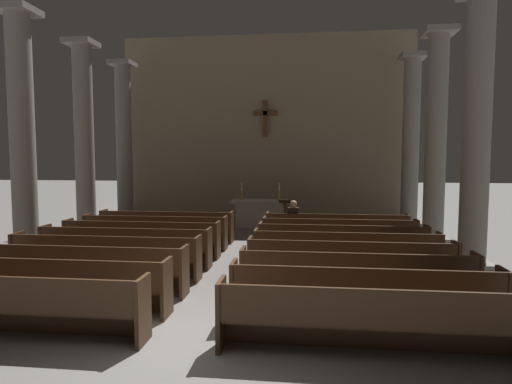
{
  "coord_description": "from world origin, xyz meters",
  "views": [
    {
      "loc": [
        1.68,
        -5.68,
        2.6
      ],
      "look_at": [
        0.0,
        8.91,
        1.41
      ],
      "focal_mm": 30.53,
      "sensor_mm": 36.0,
      "label": 1
    }
  ],
  "objects_px": {
    "column_right_third": "(436,141)",
    "column_right_fourth": "(411,144)",
    "pew_left_row_5": "(125,247)",
    "pew_right_row_4": "(350,263)",
    "pew_right_row_6": "(342,243)",
    "pew_right_row_2": "(364,295)",
    "pew_right_row_3": "(356,277)",
    "pew_left_row_2": "(49,284)",
    "pew_right_row_1": "(374,320)",
    "column_right_second": "(476,136)",
    "column_left_third": "(84,142)",
    "pew_left_row_4": "(105,256)",
    "candlestick_right": "(279,195)",
    "pew_right_row_7": "(339,235)",
    "pew_right_row_5": "(346,252)",
    "pew_right_row_8": "(336,229)",
    "candlestick_left": "(242,194)",
    "altar": "(260,213)",
    "pew_left_row_1": "(7,305)",
    "lectern": "(285,217)",
    "pew_left_row_3": "(80,269)",
    "column_left_fourth": "(124,145)",
    "pew_left_row_8": "(166,226)",
    "pew_left_row_7": "(155,232)",
    "column_left_second": "(22,138)",
    "pew_left_row_6": "(141,238)",
    "lone_worshipper": "(293,221)"
  },
  "relations": [
    {
      "from": "pew_right_row_4",
      "to": "candlestick_left",
      "type": "height_order",
      "value": "candlestick_left"
    },
    {
      "from": "pew_left_row_5",
      "to": "pew_right_row_8",
      "type": "bearing_deg",
      "value": 30.92
    },
    {
      "from": "pew_right_row_5",
      "to": "column_left_third",
      "type": "relative_size",
      "value": 0.65
    },
    {
      "from": "pew_left_row_2",
      "to": "pew_right_row_1",
      "type": "xyz_separation_m",
      "value": [
        5.15,
        -1.03,
        0.0
      ]
    },
    {
      "from": "pew_right_row_1",
      "to": "candlestick_left",
      "type": "bearing_deg",
      "value": 107.58
    },
    {
      "from": "pew_left_row_6",
      "to": "pew_left_row_7",
      "type": "height_order",
      "value": "same"
    },
    {
      "from": "pew_left_row_4",
      "to": "pew_right_row_8",
      "type": "bearing_deg",
      "value": 38.61
    },
    {
      "from": "pew_right_row_4",
      "to": "pew_right_row_8",
      "type": "xyz_separation_m",
      "value": [
        0.0,
        4.11,
        0.0
      ]
    },
    {
      "from": "pew_right_row_2",
      "to": "pew_right_row_4",
      "type": "bearing_deg",
      "value": 90.0
    },
    {
      "from": "pew_right_row_5",
      "to": "candlestick_right",
      "type": "distance_m",
      "value": 6.54
    },
    {
      "from": "column_right_third",
      "to": "column_right_fourth",
      "type": "xyz_separation_m",
      "value": [
        0.0,
        3.11,
        0.0
      ]
    },
    {
      "from": "column_right_second",
      "to": "pew_left_row_6",
      "type": "bearing_deg",
      "value": 176.84
    },
    {
      "from": "pew_right_row_8",
      "to": "column_left_fourth",
      "type": "distance_m",
      "value": 9.24
    },
    {
      "from": "column_right_third",
      "to": "pew_right_row_5",
      "type": "bearing_deg",
      "value": -128.16
    },
    {
      "from": "pew_left_row_4",
      "to": "candlestick_right",
      "type": "xyz_separation_m",
      "value": [
        3.28,
        7.26,
        0.73
      ]
    },
    {
      "from": "pew_left_row_1",
      "to": "pew_right_row_4",
      "type": "distance_m",
      "value": 6.01
    },
    {
      "from": "pew_left_row_4",
      "to": "pew_right_row_8",
      "type": "height_order",
      "value": "same"
    },
    {
      "from": "pew_right_row_2",
      "to": "pew_right_row_7",
      "type": "xyz_separation_m",
      "value": [
        0.0,
        5.14,
        0.0
      ]
    },
    {
      "from": "pew_right_row_3",
      "to": "altar",
      "type": "height_order",
      "value": "altar"
    },
    {
      "from": "column_right_third",
      "to": "column_left_third",
      "type": "bearing_deg",
      "value": 180.0
    },
    {
      "from": "pew_left_row_1",
      "to": "pew_right_row_2",
      "type": "relative_size",
      "value": 1.0
    },
    {
      "from": "column_left_fourth",
      "to": "lone_worshipper",
      "type": "xyz_separation_m",
      "value": [
        6.79,
        -3.67,
        -2.38
      ]
    },
    {
      "from": "column_right_fourth",
      "to": "candlestick_left",
      "type": "relative_size",
      "value": 10.05
    },
    {
      "from": "column_right_third",
      "to": "altar",
      "type": "distance_m",
      "value": 6.55
    },
    {
      "from": "pew_right_row_2",
      "to": "altar",
      "type": "distance_m",
      "value": 9.66
    },
    {
      "from": "pew_left_row_4",
      "to": "pew_left_row_7",
      "type": "relative_size",
      "value": 1.0
    },
    {
      "from": "pew_right_row_1",
      "to": "column_right_second",
      "type": "relative_size",
      "value": 0.65
    },
    {
      "from": "pew_left_row_5",
      "to": "column_right_fourth",
      "type": "relative_size",
      "value": 0.65
    },
    {
      "from": "altar",
      "to": "pew_left_row_6",
      "type": "bearing_deg",
      "value": -116.37
    },
    {
      "from": "pew_left_row_3",
      "to": "altar",
      "type": "distance_m",
      "value": 8.68
    },
    {
      "from": "pew_right_row_8",
      "to": "candlestick_right",
      "type": "distance_m",
      "value": 3.73
    },
    {
      "from": "pew_right_row_3",
      "to": "pew_left_row_2",
      "type": "bearing_deg",
      "value": -168.71
    },
    {
      "from": "pew_left_row_7",
      "to": "pew_right_row_8",
      "type": "height_order",
      "value": "same"
    },
    {
      "from": "column_left_second",
      "to": "lectern",
      "type": "xyz_separation_m",
      "value": [
        6.46,
        4.44,
        -2.52
      ]
    },
    {
      "from": "pew_right_row_4",
      "to": "lectern",
      "type": "bearing_deg",
      "value": 104.78
    },
    {
      "from": "pew_left_row_5",
      "to": "pew_right_row_4",
      "type": "relative_size",
      "value": 1.0
    },
    {
      "from": "pew_right_row_2",
      "to": "pew_right_row_5",
      "type": "xyz_separation_m",
      "value": [
        0.0,
        3.09,
        0.0
      ]
    },
    {
      "from": "column_left_fourth",
      "to": "column_right_fourth",
      "type": "distance_m",
      "value": 10.95
    },
    {
      "from": "pew_right_row_7",
      "to": "column_left_fourth",
      "type": "bearing_deg",
      "value": 149.53
    },
    {
      "from": "candlestick_left",
      "to": "lectern",
      "type": "height_order",
      "value": "candlestick_left"
    },
    {
      "from": "pew_right_row_5",
      "to": "column_left_second",
      "type": "xyz_separation_m",
      "value": [
        -8.05,
        0.58,
        2.59
      ]
    },
    {
      "from": "pew_left_row_2",
      "to": "pew_left_row_7",
      "type": "bearing_deg",
      "value": 90.0
    },
    {
      "from": "pew_right_row_4",
      "to": "pew_right_row_6",
      "type": "relative_size",
      "value": 1.0
    },
    {
      "from": "altar",
      "to": "pew_left_row_1",
      "type": "bearing_deg",
      "value": -103.99
    },
    {
      "from": "pew_left_row_5",
      "to": "pew_left_row_8",
      "type": "distance_m",
      "value": 3.09
    },
    {
      "from": "pew_right_row_4",
      "to": "pew_right_row_7",
      "type": "distance_m",
      "value": 3.09
    },
    {
      "from": "pew_left_row_1",
      "to": "pew_right_row_2",
      "type": "distance_m",
      "value": 5.25
    },
    {
      "from": "column_right_second",
      "to": "column_right_fourth",
      "type": "distance_m",
      "value": 6.21
    },
    {
      "from": "pew_left_row_2",
      "to": "pew_right_row_8",
      "type": "relative_size",
      "value": 1.0
    },
    {
      "from": "candlestick_left",
      "to": "pew_right_row_6",
      "type": "bearing_deg",
      "value": -57.78
    }
  ]
}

